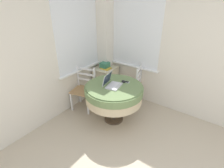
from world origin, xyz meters
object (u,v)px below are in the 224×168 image
(round_dining_table, at_px, (114,93))
(storage_box, at_px, (105,65))
(computer_mouse, at_px, (123,81))
(cell_phone, at_px, (126,82))
(corner_cabinet, at_px, (106,81))
(book_on_cabinet, at_px, (106,68))
(dining_chair_near_back_window, at_px, (84,89))
(laptop, at_px, (112,83))
(dining_chair_near_right_window, at_px, (132,85))

(round_dining_table, xyz_separation_m, storage_box, (0.69, 0.74, 0.14))
(computer_mouse, height_order, cell_phone, computer_mouse)
(corner_cabinet, relative_size, book_on_cabinet, 3.25)
(computer_mouse, distance_m, dining_chair_near_back_window, 0.92)
(round_dining_table, bearing_deg, computer_mouse, -19.09)
(laptop, distance_m, dining_chair_near_back_window, 0.81)
(cell_phone, xyz_separation_m, corner_cabinet, (0.47, 0.85, -0.41))
(round_dining_table, bearing_deg, book_on_cabinet, 46.23)
(round_dining_table, xyz_separation_m, corner_cabinet, (0.72, 0.75, -0.27))
(dining_chair_near_right_window, bearing_deg, storage_box, 95.68)
(book_on_cabinet, bearing_deg, laptop, -136.16)
(dining_chair_near_back_window, distance_m, storage_box, 0.76)
(round_dining_table, height_order, dining_chair_near_right_window, dining_chair_near_right_window)
(corner_cabinet, bearing_deg, book_on_cabinet, -135.33)
(storage_box, relative_size, book_on_cabinet, 0.89)
(cell_phone, bearing_deg, laptop, 153.51)
(book_on_cabinet, bearing_deg, cell_phone, -117.62)
(corner_cabinet, bearing_deg, round_dining_table, -133.89)
(dining_chair_near_back_window, bearing_deg, dining_chair_near_right_window, -43.53)
(dining_chair_near_right_window, distance_m, book_on_cabinet, 0.71)
(dining_chair_near_right_window, relative_size, storage_box, 4.75)
(corner_cabinet, bearing_deg, laptop, -136.10)
(cell_phone, bearing_deg, corner_cabinet, 60.97)
(corner_cabinet, height_order, book_on_cabinet, book_on_cabinet)
(cell_phone, relative_size, corner_cabinet, 0.19)
(laptop, distance_m, book_on_cabinet, 0.96)
(dining_chair_near_back_window, bearing_deg, storage_box, -1.63)
(dining_chair_near_back_window, height_order, dining_chair_near_right_window, same)
(laptop, bearing_deg, dining_chair_near_back_window, 88.34)
(dining_chair_near_right_window, distance_m, storage_box, 0.77)
(corner_cabinet, bearing_deg, dining_chair_near_back_window, 179.29)
(round_dining_table, relative_size, corner_cabinet, 1.54)
(cell_phone, relative_size, dining_chair_near_back_window, 0.15)
(dining_chair_near_right_window, bearing_deg, round_dining_table, -177.27)
(corner_cabinet, xyz_separation_m, storage_box, (-0.03, -0.01, 0.41))
(laptop, height_order, storage_box, laptop)
(cell_phone, bearing_deg, computer_mouse, 141.85)
(cell_phone, bearing_deg, book_on_cabinet, 62.38)
(round_dining_table, distance_m, dining_chair_near_back_window, 0.78)
(round_dining_table, bearing_deg, corner_cabinet, 46.11)
(round_dining_table, xyz_separation_m, dining_chair_near_right_window, (0.76, 0.04, -0.18))
(round_dining_table, height_order, computer_mouse, computer_mouse)
(book_on_cabinet, bearing_deg, round_dining_table, -133.77)
(laptop, distance_m, computer_mouse, 0.25)
(laptop, relative_size, dining_chair_near_right_window, 0.39)
(round_dining_table, xyz_separation_m, computer_mouse, (0.20, -0.07, 0.16))
(laptop, relative_size, cell_phone, 2.68)
(cell_phone, distance_m, book_on_cabinet, 0.90)
(dining_chair_near_back_window, bearing_deg, computer_mouse, -75.90)
(dining_chair_near_right_window, bearing_deg, computer_mouse, -169.07)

